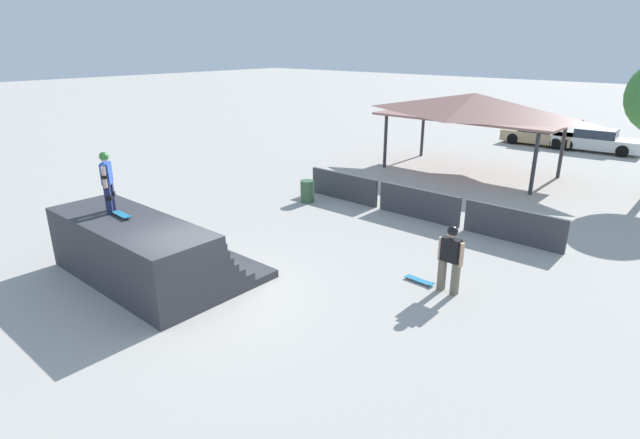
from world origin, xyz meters
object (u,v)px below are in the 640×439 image
Objects in this scene: parked_car_tan at (538,135)px; trash_bin at (307,191)px; skater_on_deck at (107,178)px; bystander_walking at (451,254)px; parked_car_white at (597,141)px; skateboard_on_deck at (122,215)px; skateboard_on_ground at (420,281)px.

trash_bin is at bearing -99.58° from parked_car_tan.
bystander_walking is (7.38, 4.65, -1.55)m from skater_on_deck.
parked_car_white is at bearing 1.02° from parked_car_tan.
skater_on_deck reaches higher than parked_car_white.
skater_on_deck is 0.39× the size of parked_car_tan.
skateboard_on_deck is at bearing 35.39° from skater_on_deck.
skater_on_deck is 0.91× the size of bystander_walking.
skater_on_deck is 1.95× the size of skateboard_on_ground.
trash_bin is at bearing 157.29° from skateboard_on_ground.
skateboard_on_deck reaches higher than skateboard_on_ground.
skateboard_on_deck reaches higher than parked_car_white.
parked_car_tan is at bearing -74.82° from bystander_walking.
parked_car_white is at bearing 116.54° from skater_on_deck.
trash_bin is (-0.83, 7.87, -1.29)m from skateboard_on_deck.
skater_on_deck is 8.12m from trash_bin.
skateboard_on_ground is at bearing -24.93° from trash_bin.
parked_car_tan and parked_car_white have the same top height.
skater_on_deck is at bearing 179.94° from skateboard_on_deck.
skateboard_on_deck is 25.50m from parked_car_tan.
skater_on_deck is at bearing -96.34° from parked_car_tan.
bystander_walking is at bearing -22.73° from trash_bin.
skateboard_on_ground is 7.55m from trash_bin.
skater_on_deck reaches higher than skateboard_on_deck.
parked_car_white is at bearing 94.68° from skateboard_on_ground.
parked_car_tan is at bearing 177.77° from parked_car_white.
bystander_walking is at bearing 1.85° from skateboard_on_ground.
skater_on_deck reaches higher than bystander_walking.
bystander_walking reaches higher than parked_car_tan.
parked_car_white is (3.17, 0.09, 0.00)m from parked_car_tan.
skateboard_on_ground is (6.61, 4.65, -2.51)m from skater_on_deck.
trash_bin is at bearing -112.49° from parked_car_white.
skateboard_on_deck is 0.95× the size of skateboard_on_ground.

